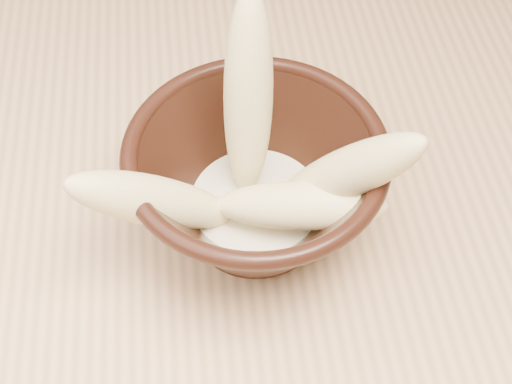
% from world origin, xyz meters
% --- Properties ---
extents(table, '(1.20, 0.80, 0.75)m').
position_xyz_m(table, '(0.00, 0.00, 0.67)').
color(table, '#E2AF7C').
rests_on(table, ground).
extents(bowl, '(0.20, 0.20, 0.11)m').
position_xyz_m(bowl, '(0.16, -0.02, 0.81)').
color(bowl, black).
rests_on(bowl, table).
extents(milk_puddle, '(0.11, 0.11, 0.02)m').
position_xyz_m(milk_puddle, '(0.16, -0.02, 0.79)').
color(milk_puddle, beige).
rests_on(milk_puddle, bowl).
extents(banana_upright, '(0.05, 0.09, 0.17)m').
position_xyz_m(banana_upright, '(0.16, 0.01, 0.87)').
color(banana_upright, '#E2C785').
rests_on(banana_upright, bowl).
extents(banana_left, '(0.14, 0.07, 0.12)m').
position_xyz_m(banana_left, '(0.09, -0.05, 0.84)').
color(banana_left, '#E2C785').
rests_on(banana_left, bowl).
extents(banana_right, '(0.13, 0.09, 0.14)m').
position_xyz_m(banana_right, '(0.22, -0.05, 0.85)').
color(banana_right, '#E2C785').
rests_on(banana_right, bowl).
extents(banana_across, '(0.14, 0.07, 0.06)m').
position_xyz_m(banana_across, '(0.19, -0.06, 0.82)').
color(banana_across, '#E2C785').
rests_on(banana_across, bowl).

